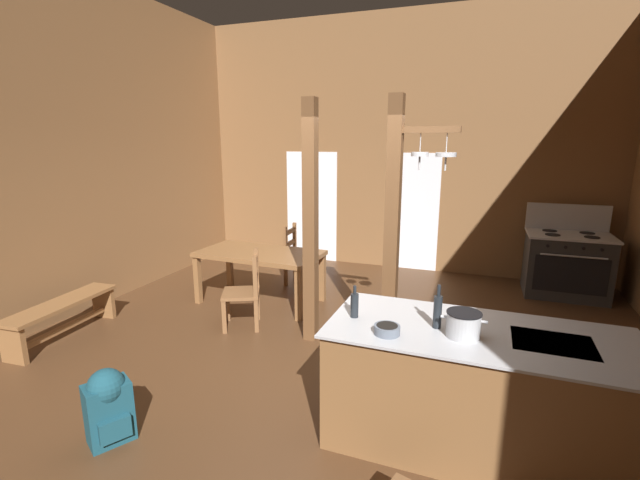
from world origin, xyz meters
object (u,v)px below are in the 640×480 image
bottle_tall_on_counter (438,311)px  kitchen_island (474,390)px  ladderback_chair_near_window (245,291)px  bench_along_left_wall (62,313)px  stove_range (566,264)px  dining_table (260,258)px  mixing_bowl_on_counter (387,330)px  ladderback_chair_by_post (298,256)px  bottle_short_on_counter (355,305)px  stockpot_on_counter (463,324)px  backpack (108,404)px

bottle_tall_on_counter → kitchen_island: bearing=6.0°
ladderback_chair_near_window → bench_along_left_wall: (-1.84, -1.02, -0.15)m
kitchen_island → stove_range: bearing=72.9°
dining_table → mixing_bowl_on_counter: size_ratio=9.49×
stove_range → dining_table: size_ratio=0.76×
kitchen_island → ladderback_chair_by_post: bearing=131.2°
bottle_short_on_counter → ladderback_chair_by_post: bearing=119.8°
bottle_short_on_counter → kitchen_island: bearing=2.9°
mixing_bowl_on_counter → stove_range: bearing=66.5°
stove_range → stockpot_on_counter: 4.32m
stockpot_on_counter → mixing_bowl_on_counter: (-0.51, -0.14, -0.06)m
bottle_tall_on_counter → ladderback_chair_by_post: bearing=127.7°
ladderback_chair_by_post → stockpot_on_counter: (2.61, -3.24, 0.57)m
ladderback_chair_near_window → stockpot_on_counter: 3.01m
stockpot_on_counter → bottle_tall_on_counter: (-0.19, 0.09, 0.04)m
bench_along_left_wall → bottle_short_on_counter: bearing=-5.8°
bottle_tall_on_counter → mixing_bowl_on_counter: bearing=-144.1°
bottle_short_on_counter → backpack: bearing=-153.2°
bottle_short_on_counter → bottle_tall_on_counter: bearing=1.4°
kitchen_island → stockpot_on_counter: bearing=-131.7°
stove_range → bench_along_left_wall: 6.79m
stove_range → kitchen_island: bearing=-107.1°
dining_table → mixing_bowl_on_counter: 3.34m
ladderback_chair_near_window → bench_along_left_wall: 2.11m
bench_along_left_wall → dining_table: bearing=48.5°
bench_along_left_wall → bottle_tall_on_counter: bottle_tall_on_counter is taller
dining_table → bottle_short_on_counter: bottle_short_on_counter is taller
dining_table → ladderback_chair_by_post: 1.00m
mixing_bowl_on_counter → bottle_tall_on_counter: bearing=35.9°
stove_range → mixing_bowl_on_counter: (-1.83, -4.22, 0.48)m
ladderback_chair_by_post → stockpot_on_counter: 4.20m
kitchen_island → stockpot_on_counter: size_ratio=6.99×
bench_along_left_wall → mixing_bowl_on_counter: 4.00m
kitchen_island → bottle_tall_on_counter: (-0.29, -0.03, 0.59)m
kitchen_island → mixing_bowl_on_counter: bearing=-156.8°
stockpot_on_counter → bottle_short_on_counter: (-0.80, 0.08, 0.01)m
bottle_tall_on_counter → bottle_short_on_counter: bottle_tall_on_counter is taller
bench_along_left_wall → ladderback_chair_by_post: bearing=57.2°
ladderback_chair_near_window → bench_along_left_wall: ladderback_chair_near_window is taller
kitchen_island → backpack: kitchen_island is taller
stove_range → backpack: (-3.81, -4.85, -0.17)m
bottle_short_on_counter → stove_range: bearing=62.0°
stove_range → ladderback_chair_near_window: size_ratio=1.39×
kitchen_island → bottle_tall_on_counter: size_ratio=6.62×
bench_along_left_wall → backpack: size_ratio=2.35×
mixing_bowl_on_counter → kitchen_island: bearing=23.2°
dining_table → backpack: 3.08m
stove_range → ladderback_chair_near_window: stove_range is taller
kitchen_island → bench_along_left_wall: (-4.52, 0.32, -0.16)m
stove_range → stockpot_on_counter: bearing=-108.0°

